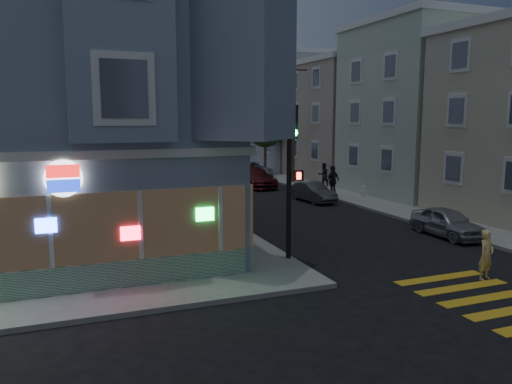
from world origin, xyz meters
TOP-DOWN VIEW (x-y plane):
  - ground at (0.00, 0.00)m, footprint 120.00×120.00m
  - sidewalk_ne at (23.00, 23.00)m, footprint 24.00×42.00m
  - corner_building at (-6.00, 10.98)m, footprint 14.60×14.60m
  - row_house_b at (19.50, 16.00)m, footprint 12.00×8.60m
  - row_house_c at (19.50, 25.00)m, footprint 12.00×8.60m
  - row_house_d at (19.50, 34.00)m, footprint 12.00×8.60m
  - utility_pole at (12.00, 24.00)m, footprint 2.20×0.30m
  - street_tree_near at (12.20, 30.00)m, footprint 3.00×3.00m
  - street_tree_far at (12.20, 38.00)m, footprint 3.00×3.00m
  - running_child at (7.73, 1.03)m, footprint 0.64×0.48m
  - pedestrian_a at (13.00, 20.96)m, footprint 0.83×0.66m
  - pedestrian_b at (11.30, 16.68)m, footprint 1.22×0.84m
  - parked_car_a at (10.70, 6.00)m, footprint 1.59×3.67m
  - parked_car_b at (9.55, 16.00)m, footprint 1.58×3.65m
  - parked_car_c at (8.60, 23.16)m, footprint 2.06×4.89m
  - parked_car_d at (10.70, 28.78)m, footprint 2.22×4.75m
  - traffic_signal at (2.82, 4.87)m, footprint 0.67×0.59m
  - fire_hydrant at (13.00, 15.86)m, footprint 0.41×0.23m

SIDE VIEW (x-z plane):
  - ground at x=0.00m, z-range 0.00..0.00m
  - sidewalk_ne at x=23.00m, z-range 0.00..0.15m
  - fire_hydrant at x=13.00m, z-range 0.17..0.87m
  - parked_car_b at x=9.55m, z-range 0.00..1.17m
  - parked_car_a at x=10.70m, z-range 0.00..1.23m
  - parked_car_d at x=10.70m, z-range 0.00..1.32m
  - parked_car_c at x=8.60m, z-range 0.00..1.41m
  - running_child at x=7.73m, z-range 0.00..1.58m
  - pedestrian_a at x=13.00m, z-range 0.15..1.81m
  - pedestrian_b at x=11.30m, z-range 0.15..2.07m
  - traffic_signal at x=2.82m, z-range 1.08..6.39m
  - street_tree_near at x=12.20m, z-range 1.29..6.59m
  - street_tree_far at x=12.20m, z-range 1.29..6.59m
  - row_house_c at x=19.50m, z-range 0.15..9.15m
  - utility_pole at x=12.00m, z-range 0.30..9.30m
  - row_house_b at x=19.50m, z-range 0.15..10.65m
  - row_house_d at x=19.50m, z-range 0.15..10.65m
  - corner_building at x=-6.00m, z-range 0.12..11.52m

